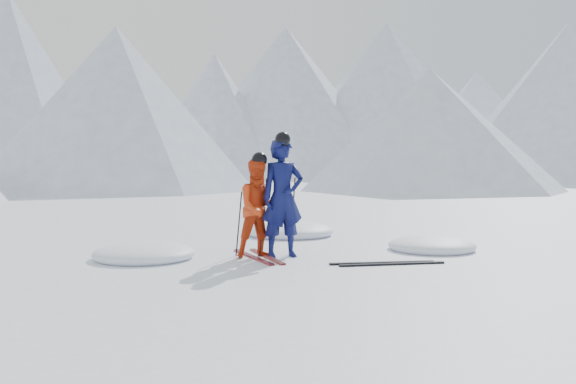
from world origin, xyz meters
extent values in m
plane|color=white|center=(0.00, 0.00, 0.00)|extent=(160.00, 160.00, 0.00)
cone|color=#B2BCD1|center=(-11.51, 40.48, 7.17)|extent=(23.96, 23.96, 14.35)
cone|color=#B2BCD1|center=(-5.08, 51.27, 5.96)|extent=(17.69, 17.69, 11.93)
cone|color=#B2BCD1|center=(4.51, 43.52, 5.42)|extent=(19.63, 19.63, 10.85)
cone|color=#B2BCD1|center=(11.74, 46.25, 7.07)|extent=(23.31, 23.31, 14.15)
cone|color=#B2BCD1|center=(21.49, 44.84, 7.44)|extent=(28.94, 28.94, 14.88)
cone|color=silver|center=(31.93, 45.34, 5.38)|extent=(24.45, 24.45, 10.76)
cone|color=#B2BCD1|center=(31.85, 32.40, 6.51)|extent=(28.50, 28.50, 13.01)
cone|color=#B2BCD1|center=(12.00, 20.00, 3.25)|extent=(14.00, 14.00, 6.50)
cone|color=#B2BCD1|center=(-4.00, 26.00, 4.50)|extent=(16.00, 16.00, 9.00)
imported|color=#0B1045|center=(-1.83, 0.60, 1.00)|extent=(0.76, 0.53, 1.99)
imported|color=red|center=(-2.21, 0.66, 0.83)|extent=(0.86, 0.70, 1.66)
cylinder|color=black|center=(-2.13, 0.75, 0.66)|extent=(0.13, 0.09, 1.33)
cylinder|color=black|center=(-1.58, 0.85, 0.66)|extent=(0.13, 0.08, 1.33)
cylinder|color=black|center=(-2.51, 0.91, 0.55)|extent=(0.11, 0.09, 1.10)
cylinder|color=black|center=(-1.91, 0.81, 0.55)|extent=(0.11, 0.08, 1.10)
cube|color=black|center=(-2.33, 0.66, 0.01)|extent=(0.30, 1.70, 0.03)
cube|color=black|center=(-2.09, 0.66, 0.01)|extent=(0.18, 1.70, 0.03)
cube|color=black|center=(-0.51, -0.50, 0.01)|extent=(1.70, 0.33, 0.03)
cube|color=black|center=(-0.41, -0.65, 0.01)|extent=(1.70, 0.27, 0.03)
ellipsoid|color=white|center=(-4.08, 1.08, 0.00)|extent=(1.67, 1.67, 0.37)
ellipsoid|color=white|center=(0.99, 0.59, 0.00)|extent=(1.58, 1.58, 0.35)
ellipsoid|color=white|center=(-0.86, 3.38, 0.00)|extent=(1.89, 1.89, 0.41)
camera|label=1|loc=(-4.66, -9.18, 1.63)|focal=38.00mm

